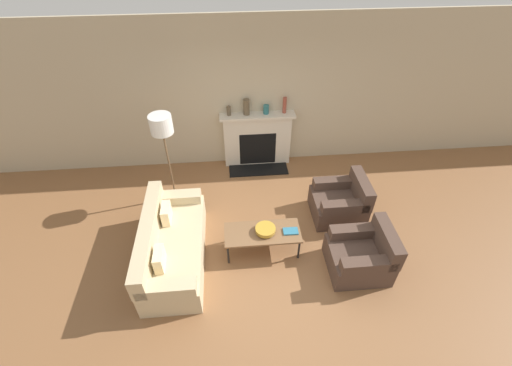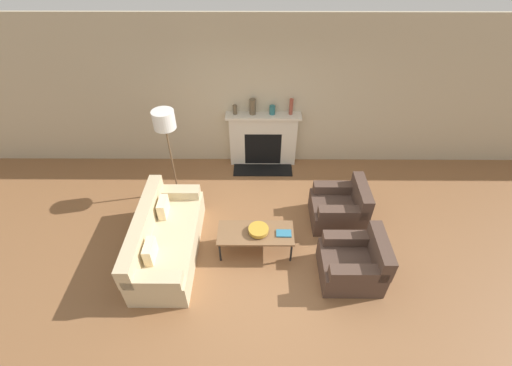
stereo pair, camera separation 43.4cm
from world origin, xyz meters
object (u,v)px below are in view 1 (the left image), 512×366
at_px(coffee_table, 262,233).
at_px(mantel_vase_center_right, 266,109).
at_px(bowl, 265,229).
at_px(mantel_vase_center_left, 246,107).
at_px(mantel_vase_left, 229,111).
at_px(book, 291,231).
at_px(armchair_near, 362,255).
at_px(mantel_vase_right, 285,105).
at_px(floor_lamp, 163,132).
at_px(couch, 171,246).
at_px(fireplace, 257,140).
at_px(armchair_far, 341,202).

relative_size(coffee_table, mantel_vase_center_right, 6.80).
relative_size(coffee_table, bowl, 3.75).
xyz_separation_m(coffee_table, mantel_vase_center_left, (-0.07, 2.32, 0.91)).
height_order(mantel_vase_left, mantel_vase_center_right, mantel_vase_left).
bearing_deg(book, armchair_near, -22.47).
bearing_deg(mantel_vase_center_left, mantel_vase_right, 0.00).
bearing_deg(floor_lamp, armchair_near, -32.00).
bearing_deg(bowl, mantel_vase_center_right, 83.70).
bearing_deg(floor_lamp, mantel_vase_left, 42.00).
height_order(bowl, mantel_vase_center_right, mantel_vase_center_right).
bearing_deg(couch, fireplace, -32.69).
xyz_separation_m(armchair_near, mantel_vase_center_right, (-1.13, 2.79, 0.93)).
xyz_separation_m(book, mantel_vase_center_right, (-0.13, 2.35, 0.80)).
distance_m(bowl, book, 0.39).
height_order(mantel_vase_center_left, mantel_vase_center_right, mantel_vase_center_left).
relative_size(floor_lamp, mantel_vase_right, 5.49).
relative_size(coffee_table, mantel_vase_left, 6.42).
height_order(couch, armchair_far, couch).
relative_size(fireplace, mantel_vase_center_right, 8.47).
xyz_separation_m(floor_lamp, mantel_vase_center_left, (1.41, 0.97, -0.13)).
xyz_separation_m(armchair_far, floor_lamp, (-2.91, 0.69, 1.14)).
bearing_deg(armchair_far, fireplace, -141.70).
xyz_separation_m(couch, book, (1.81, 0.03, 0.12)).
distance_m(book, mantel_vase_center_left, 2.55).
bearing_deg(book, bowl, 175.89).
bearing_deg(fireplace, mantel_vase_center_left, 175.90).
relative_size(coffee_table, book, 5.05).
bearing_deg(floor_lamp, bowl, -41.49).
distance_m(armchair_near, bowl, 1.47).
height_order(book, floor_lamp, floor_lamp).
bearing_deg(floor_lamp, book, -35.94).
bearing_deg(mantel_vase_left, book, -70.57).
xyz_separation_m(armchair_near, mantel_vase_center_left, (-1.50, 2.79, 1.00)).
bearing_deg(armchair_far, floor_lamp, -103.35).
height_order(couch, mantel_vase_left, mantel_vase_left).
bearing_deg(mantel_vase_center_left, coffee_table, -88.24).
xyz_separation_m(fireplace, mantel_vase_right, (0.52, 0.01, 0.74)).
xyz_separation_m(floor_lamp, mantel_vase_left, (1.08, 0.97, -0.20)).
bearing_deg(coffee_table, mantel_vase_left, 99.85).
bearing_deg(mantel_vase_right, mantel_vase_center_left, 180.00).
bearing_deg(mantel_vase_right, fireplace, -178.41).
height_order(couch, mantel_vase_center_right, mantel_vase_center_right).
bearing_deg(coffee_table, armchair_far, 24.82).
bearing_deg(mantel_vase_right, book, -95.40).
bearing_deg(mantel_vase_center_right, armchair_near, -67.94).
bearing_deg(couch, mantel_vase_center_left, -28.95).
height_order(couch, armchair_near, couch).
bearing_deg(bowl, fireplace, 87.86).
xyz_separation_m(armchair_near, mantel_vase_left, (-1.83, 2.79, 0.94)).
distance_m(floor_lamp, mantel_vase_left, 1.46).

